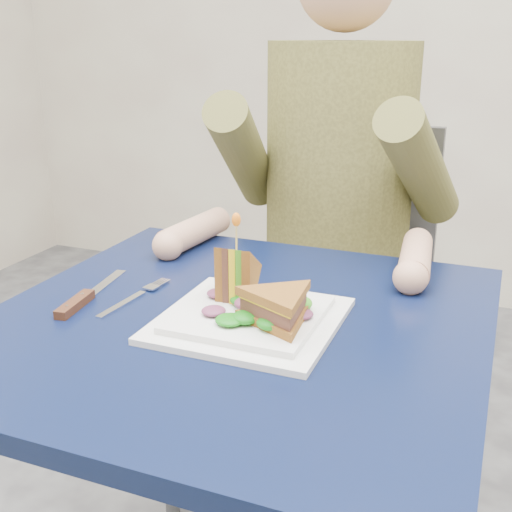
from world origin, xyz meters
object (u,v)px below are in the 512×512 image
at_px(plate, 250,318).
at_px(sandwich_flat, 279,307).
at_px(table, 236,363).
at_px(diner, 338,142).
at_px(knife, 81,300).
at_px(sandwich_upright, 237,276).
at_px(chair, 343,281).
at_px(fork, 133,298).

height_order(plate, sandwich_flat, sandwich_flat).
height_order(table, diner, diner).
bearing_deg(knife, sandwich_flat, 1.11).
distance_m(plate, sandwich_upright, 0.08).
bearing_deg(diner, chair, 90.00).
height_order(diner, sandwich_upright, diner).
distance_m(fork, knife, 0.08).
bearing_deg(table, plate, -24.05).
relative_size(sandwich_upright, knife, 0.57).
relative_size(table, plate, 2.88).
distance_m(chair, plate, 0.73).
height_order(diner, knife, diner).
relative_size(diner, fork, 4.15).
bearing_deg(knife, fork, 33.00).
bearing_deg(fork, knife, -147.00).
height_order(diner, sandwich_flat, diner).
height_order(diner, fork, diner).
distance_m(table, fork, 0.20).
distance_m(plate, sandwich_flat, 0.07).
height_order(sandwich_upright, knife, sandwich_upright).
relative_size(plate, fork, 1.45).
relative_size(chair, sandwich_upright, 7.32).
xyz_separation_m(sandwich_upright, fork, (-0.17, -0.03, -0.05)).
height_order(chair, plate, chair).
bearing_deg(chair, plate, -87.65).
height_order(sandwich_flat, sandwich_upright, sandwich_upright).
bearing_deg(diner, fork, -107.70).
bearing_deg(diner, table, -90.00).
height_order(chair, sandwich_upright, chair).
relative_size(sandwich_flat, fork, 0.98).
bearing_deg(sandwich_flat, plate, 155.56).
height_order(plate, fork, plate).
relative_size(sandwich_flat, sandwich_upright, 1.38).
bearing_deg(sandwich_flat, diner, 97.75).
xyz_separation_m(chair, sandwich_flat, (0.08, -0.73, 0.23)).
distance_m(table, knife, 0.27).
distance_m(table, sandwich_upright, 0.14).
bearing_deg(sandwich_flat, sandwich_upright, 143.72).
bearing_deg(sandwich_upright, plate, -48.10).
height_order(chair, knife, chair).
distance_m(sandwich_flat, fork, 0.27).
xyz_separation_m(chair, plate, (0.03, -0.70, 0.20)).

